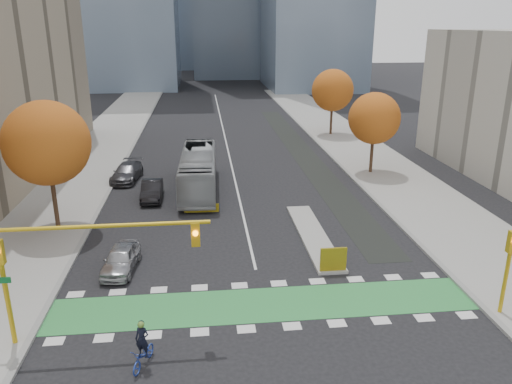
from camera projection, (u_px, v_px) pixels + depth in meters
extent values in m
plane|color=black|center=(268.00, 323.00, 21.97)|extent=(300.00, 300.00, 0.00)
cube|color=gray|center=(66.00, 189.00, 39.39)|extent=(7.00, 120.00, 0.15)
cube|color=gray|center=(395.00, 179.00, 42.17)|extent=(7.00, 120.00, 0.15)
cube|color=gray|center=(111.00, 188.00, 39.75)|extent=(0.30, 120.00, 0.16)
cube|color=gray|center=(355.00, 180.00, 41.81)|extent=(0.30, 120.00, 0.16)
cube|color=#2C873E|center=(264.00, 304.00, 23.38)|extent=(20.00, 3.00, 0.01)
cube|color=silver|center=(224.00, 134.00, 59.64)|extent=(0.15, 70.00, 0.01)
cube|color=black|center=(302.00, 153.00, 51.00)|extent=(2.50, 50.00, 0.01)
cube|color=gray|center=(313.00, 235.00, 30.83)|extent=(1.60, 10.00, 0.16)
cube|color=yellow|center=(333.00, 259.00, 26.08)|extent=(1.40, 0.12, 1.30)
cylinder|color=#332114|center=(53.00, 190.00, 31.20)|extent=(0.28, 0.28, 5.25)
sphere|color=#A25A13|center=(47.00, 143.00, 30.24)|extent=(5.20, 5.20, 5.20)
cylinder|color=#332114|center=(372.00, 148.00, 43.20)|extent=(0.28, 0.28, 4.55)
sphere|color=#A25A13|center=(374.00, 118.00, 42.37)|extent=(4.40, 4.40, 4.40)
cylinder|color=#332114|center=(331.00, 114.00, 58.26)|extent=(0.28, 0.28, 4.90)
sphere|color=#A25A13|center=(333.00, 90.00, 57.37)|extent=(4.80, 4.80, 4.80)
cylinder|color=#BF9914|center=(6.00, 289.00, 19.59)|extent=(0.20, 0.20, 5.20)
cylinder|color=#BF9914|center=(104.00, 226.00, 19.20)|extent=(8.20, 0.16, 0.16)
cube|color=#BF9914|center=(196.00, 234.00, 19.72)|extent=(0.35, 0.28, 1.00)
sphere|color=orange|center=(195.00, 234.00, 19.52)|extent=(0.22, 0.22, 0.22)
cylinder|color=#BF9914|center=(506.00, 275.00, 21.94)|extent=(0.18, 0.18, 4.00)
cube|color=#BF9914|center=(512.00, 242.00, 21.43)|extent=(0.35, 0.28, 1.00)
imported|color=#223A9D|center=(144.00, 356.00, 19.06)|extent=(1.13, 1.80, 0.89)
imported|color=black|center=(142.00, 339.00, 18.81)|extent=(0.64, 0.53, 1.51)
sphere|color=#597F2D|center=(141.00, 325.00, 18.61)|extent=(0.26, 0.26, 0.26)
imported|color=#94989B|center=(198.00, 171.00, 39.06)|extent=(2.99, 11.35, 3.14)
imported|color=#9B9CA0|center=(121.00, 259.00, 26.44)|extent=(1.95, 4.02, 1.32)
imported|color=black|center=(152.00, 190.00, 37.28)|extent=(1.52, 4.20, 1.38)
imported|color=#454449|center=(127.00, 172.00, 41.72)|extent=(2.56, 5.04, 1.40)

